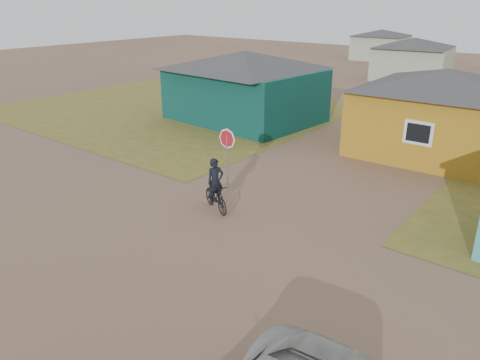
% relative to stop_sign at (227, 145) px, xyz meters
% --- Properties ---
extents(ground, '(120.00, 120.00, 0.00)m').
position_rel_stop_sign_xyz_m(ground, '(2.37, -4.63, -1.74)').
color(ground, '#81604A').
extents(grass_nw, '(20.00, 18.00, 0.00)m').
position_rel_stop_sign_xyz_m(grass_nw, '(-11.63, 8.37, -1.73)').
color(grass_nw, olive).
rests_on(grass_nw, ground).
extents(house_teal, '(8.93, 7.08, 4.00)m').
position_rel_stop_sign_xyz_m(house_teal, '(-6.13, 8.87, 0.32)').
color(house_teal, '#09332F').
rests_on(house_teal, ground).
extents(house_yellow, '(7.72, 6.76, 3.90)m').
position_rel_stop_sign_xyz_m(house_yellow, '(4.87, 9.36, 0.27)').
color(house_yellow, '#A77619').
rests_on(house_yellow, ground).
extents(house_pale_west, '(7.04, 6.15, 3.60)m').
position_rel_stop_sign_xyz_m(house_pale_west, '(-3.63, 29.37, 0.12)').
color(house_pale_west, '#9AA28B').
rests_on(house_pale_west, ground).
extents(house_pale_north, '(6.28, 5.81, 3.40)m').
position_rel_stop_sign_xyz_m(house_pale_north, '(-11.63, 41.37, 0.02)').
color(house_pale_north, '#9AA28B').
rests_on(house_pale_north, ground).
extents(stop_sign, '(0.72, 0.35, 2.35)m').
position_rel_stop_sign_xyz_m(stop_sign, '(0.00, 0.00, 0.00)').
color(stop_sign, gray).
rests_on(stop_sign, ground).
extents(cyclist, '(1.68, 1.07, 1.85)m').
position_rel_stop_sign_xyz_m(cyclist, '(0.95, -1.75, -1.06)').
color(cyclist, black).
rests_on(cyclist, ground).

